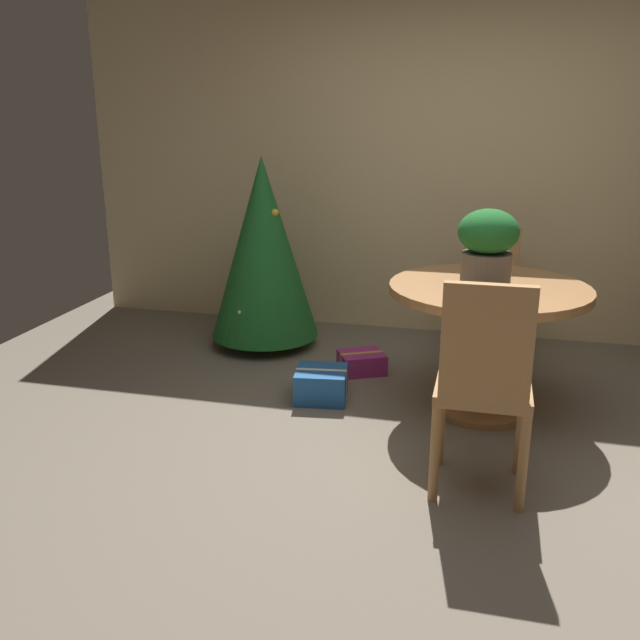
{
  "coord_description": "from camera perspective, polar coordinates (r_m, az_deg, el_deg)",
  "views": [
    {
      "loc": [
        0.2,
        -3.14,
        1.7
      ],
      "look_at": [
        -0.65,
        0.3,
        0.61
      ],
      "focal_mm": 38.73,
      "sensor_mm": 36.0,
      "label": 1
    }
  ],
  "objects": [
    {
      "name": "ground_plane",
      "position": [
        3.58,
        9.16,
        -11.46
      ],
      "size": [
        6.6,
        6.6,
        0.0
      ],
      "primitive_type": "plane",
      "color": "#756B5B"
    },
    {
      "name": "back_wall_panel",
      "position": [
        5.36,
        11.99,
        12.51
      ],
      "size": [
        6.0,
        0.1,
        2.6
      ],
      "primitive_type": "cube",
      "color": "beige",
      "rests_on": "ground_plane"
    },
    {
      "name": "round_dining_table",
      "position": [
        3.98,
        13.65,
        0.16
      ],
      "size": [
        1.11,
        1.11,
        0.76
      ],
      "color": "#9E6B3D",
      "rests_on": "ground_plane"
    },
    {
      "name": "flower_vase",
      "position": [
        3.88,
        13.69,
        6.13
      ],
      "size": [
        0.33,
        0.33,
        0.42
      ],
      "color": "#665B51",
      "rests_on": "round_dining_table"
    },
    {
      "name": "wooden_chair_far",
      "position": [
        4.91,
        13.78,
        2.8
      ],
      "size": [
        0.42,
        0.41,
        0.91
      ],
      "color": "#B27F4C",
      "rests_on": "ground_plane"
    },
    {
      "name": "wooden_chair_near",
      "position": [
        3.1,
        13.39,
        -4.77
      ],
      "size": [
        0.42,
        0.38,
        1.02
      ],
      "color": "#B27F4C",
      "rests_on": "ground_plane"
    },
    {
      "name": "holiday_tree",
      "position": [
        4.99,
        -4.7,
        5.94
      ],
      "size": [
        0.79,
        0.79,
        1.38
      ],
      "color": "brown",
      "rests_on": "ground_plane"
    },
    {
      "name": "gift_box_purple",
      "position": [
        4.63,
        3.47,
        -3.51
      ],
      "size": [
        0.37,
        0.34,
        0.14
      ],
      "color": "#9E287A",
      "rests_on": "ground_plane"
    },
    {
      "name": "gift_box_blue",
      "position": [
        4.2,
        0.12,
        -5.34
      ],
      "size": [
        0.34,
        0.33,
        0.19
      ],
      "color": "#1E569E",
      "rests_on": "ground_plane"
    }
  ]
}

